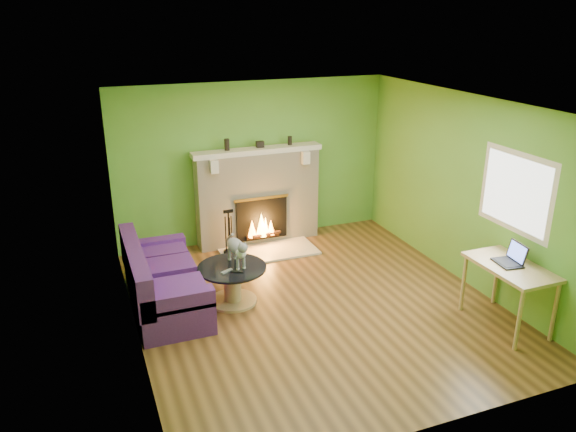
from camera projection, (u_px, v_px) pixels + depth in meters
name	position (u px, v px, depth m)	size (l,w,h in m)	color
floor	(315.00, 304.00, 7.35)	(5.00, 5.00, 0.00)	#533417
ceiling	(318.00, 105.00, 6.45)	(5.00, 5.00, 0.00)	white
wall_back	(254.00, 162.00, 9.08)	(5.00, 5.00, 0.00)	#59922F
wall_front	(437.00, 304.00, 4.71)	(5.00, 5.00, 0.00)	#59922F
wall_left	(129.00, 236.00, 6.13)	(5.00, 5.00, 0.00)	#59922F
wall_right	(467.00, 191.00, 7.67)	(5.00, 5.00, 0.00)	#59922F
window_frame	(516.00, 192.00, 6.79)	(1.20, 1.20, 0.00)	silver
window_pane	(515.00, 192.00, 6.79)	(1.06, 1.06, 0.00)	white
fireplace	(258.00, 197.00, 9.11)	(2.10, 0.46, 1.58)	beige
hearth	(269.00, 251.00, 8.92)	(1.50, 0.75, 0.03)	beige
mantel	(257.00, 151.00, 8.82)	(2.10, 0.28, 0.08)	beige
sofa	(161.00, 282.00, 7.21)	(0.88, 1.90, 0.85)	#451A66
coffee_table	(232.00, 282.00, 7.31)	(0.90, 0.90, 0.51)	tan
desk	(510.00, 273.00, 6.64)	(0.62, 1.08, 0.80)	tan
cat	(236.00, 250.00, 7.24)	(0.24, 0.66, 0.41)	slate
remote_silver	(227.00, 271.00, 7.09)	(0.17, 0.04, 0.02)	gray
remote_black	(237.00, 272.00, 7.08)	(0.16, 0.04, 0.02)	black
laptop	(509.00, 254.00, 6.60)	(0.29, 0.33, 0.25)	black
fire_tools	(229.00, 231.00, 8.72)	(0.19, 0.19, 0.72)	black
mantel_vase_left	(227.00, 145.00, 8.64)	(0.08, 0.08, 0.18)	black
mantel_vase_right	(290.00, 141.00, 9.00)	(0.07, 0.07, 0.14)	black
mantel_box	(260.00, 144.00, 8.84)	(0.12, 0.08, 0.10)	black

